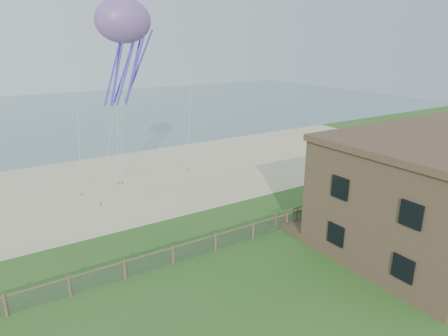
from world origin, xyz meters
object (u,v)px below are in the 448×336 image
Objects in this scene: picnic_table at (321,220)px; chainlink_fence at (215,243)px; motel at (443,194)px; octopus_kite at (125,51)px.

chainlink_fence is at bearing -178.90° from picnic_table.
chainlink_fence is 15.06m from motel.
picnic_table is (8.47, -1.00, -0.16)m from chainlink_fence.
picnic_table is at bearing -6.73° from chainlink_fence.
octopus_kite is (-15.08, 15.58, 8.79)m from motel.
chainlink_fence is 8.53m from picnic_table.
picnic_table is at bearing -32.74° from octopus_kite.
chainlink_fence is 2.41× the size of motel.
motel reaches higher than chainlink_fence.
picnic_table is 18.57m from octopus_kite.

